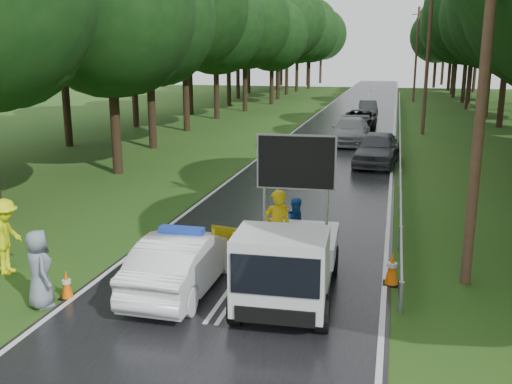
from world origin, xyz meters
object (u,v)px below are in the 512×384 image
(civilian, at_px, (297,227))
(queue_car_fourth, at_px, (368,108))
(work_truck, at_px, (288,261))
(queue_car_third, at_px, (359,120))
(queue_car_second, at_px, (350,131))
(barrier, at_px, (266,245))
(police_sedan, at_px, (183,262))
(officer, at_px, (277,228))
(queue_car_first, at_px, (377,148))

(civilian, bearing_deg, queue_car_fourth, 61.33)
(work_truck, bearing_deg, civilian, 93.23)
(queue_car_third, bearing_deg, queue_car_second, -91.00)
(queue_car_second, height_order, queue_car_fourth, queue_car_second)
(barrier, xyz_separation_m, queue_car_second, (0.24, 21.84, -0.16))
(police_sedan, relative_size, officer, 2.06)
(barrier, height_order, officer, officer)
(barrier, relative_size, civilian, 1.82)
(queue_car_first, bearing_deg, queue_car_second, 110.50)
(officer, height_order, queue_car_third, officer)
(police_sedan, xyz_separation_m, barrier, (1.73, 0.96, 0.23))
(barrier, bearing_deg, queue_car_first, 94.58)
(civilian, distance_m, queue_car_third, 26.26)
(queue_car_first, bearing_deg, police_sedan, -97.86)
(work_truck, relative_size, officer, 2.22)
(work_truck, distance_m, queue_car_fourth, 38.74)
(queue_car_third, bearing_deg, officer, -90.66)
(officer, xyz_separation_m, queue_car_fourth, (0.43, 36.70, -0.37))
(police_sedan, relative_size, queue_car_third, 0.84)
(civilian, relative_size, queue_car_second, 0.31)
(work_truck, height_order, officer, work_truck)
(work_truck, bearing_deg, queue_car_second, 88.58)
(police_sedan, height_order, queue_car_first, queue_car_first)
(civilian, relative_size, queue_car_fourth, 0.40)
(police_sedan, height_order, civilian, civilian)
(work_truck, xyz_separation_m, queue_car_third, (-0.37, 29.27, -0.26))
(queue_car_second, bearing_deg, civilian, -87.74)
(police_sedan, relative_size, queue_car_first, 0.88)
(queue_car_fourth, bearing_deg, queue_car_second, -98.35)
(queue_car_fourth, bearing_deg, barrier, -98.21)
(queue_car_second, bearing_deg, queue_car_first, -72.81)
(barrier, distance_m, queue_car_first, 15.51)
(queue_car_first, distance_m, queue_car_fourth, 22.41)
(police_sedan, xyz_separation_m, civilian, (2.14, 2.96, 0.10))
(barrier, relative_size, queue_car_second, 0.56)
(civilian, distance_m, queue_car_second, 19.84)
(officer, distance_m, queue_car_third, 27.23)
(police_sedan, distance_m, queue_car_second, 22.88)
(police_sedan, xyz_separation_m, queue_car_first, (3.75, 16.34, 0.12))
(queue_car_first, relative_size, queue_car_fourth, 1.21)
(police_sedan, bearing_deg, queue_car_first, -102.68)
(work_truck, height_order, barrier, work_truck)
(queue_car_first, xyz_separation_m, queue_car_third, (-1.68, 12.88, -0.12))
(police_sedan, distance_m, officer, 2.70)
(police_sedan, xyz_separation_m, work_truck, (2.45, -0.04, 0.26))
(queue_car_second, distance_m, queue_car_fourth, 15.90)
(officer, relative_size, queue_car_fourth, 0.52)
(barrier, xyz_separation_m, officer, (0.06, 1.03, 0.10))
(barrier, distance_m, queue_car_third, 28.27)
(queue_car_third, relative_size, queue_car_fourth, 1.27)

